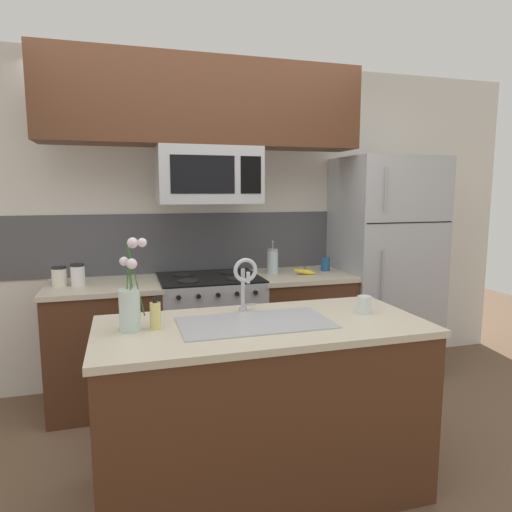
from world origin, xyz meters
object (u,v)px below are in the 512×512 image
object	(u,v)px
microwave	(208,175)
french_press	(273,261)
storage_jar_tall	(59,276)
coffee_tin	(325,264)
sink_faucet	(245,278)
dish_soap_bottle	(155,315)
spare_glass	(364,305)
banana_bunch	(305,272)
stove_range	(210,335)
refrigerator	(383,267)
storage_jar_medium	(78,275)
flower_vase	(130,304)

from	to	relation	value
microwave	french_press	xyz separation A→B (m)	(0.53, 0.08, -0.67)
storage_jar_tall	coffee_tin	xyz separation A→B (m)	(2.05, 0.04, -0.01)
sink_faucet	dish_soap_bottle	world-z (taller)	sink_faucet
spare_glass	french_press	bearing A→B (deg)	94.20
sink_faucet	spare_glass	size ratio (longest dim) A/B	3.20
banana_bunch	sink_faucet	size ratio (longest dim) A/B	0.62
dish_soap_bottle	spare_glass	size ratio (longest dim) A/B	1.73
coffee_tin	stove_range	bearing A→B (deg)	-177.10
refrigerator	french_press	xyz separation A→B (m)	(-0.99, 0.04, 0.09)
stove_range	storage_jar_medium	size ratio (longest dim) A/B	5.93
french_press	dish_soap_bottle	xyz separation A→B (m)	(-1.01, -1.26, -0.03)
microwave	flower_vase	bearing A→B (deg)	-117.14
microwave	sink_faucet	xyz separation A→B (m)	(0.00, -1.03, -0.57)
storage_jar_tall	microwave	bearing A→B (deg)	-1.47
sink_faucet	spare_glass	xyz separation A→B (m)	(0.62, -0.18, -0.15)
dish_soap_bottle	sink_faucet	bearing A→B (deg)	17.17
storage_jar_tall	french_press	distance (m)	1.59
banana_bunch	french_press	distance (m)	0.27
banana_bunch	french_press	bearing A→B (deg)	152.92
dish_soap_bottle	storage_jar_medium	bearing A→B (deg)	110.92
storage_jar_medium	sink_faucet	distance (m)	1.39
coffee_tin	spare_glass	size ratio (longest dim) A/B	1.15
refrigerator	sink_faucet	xyz separation A→B (m)	(-1.51, -1.07, 0.19)
storage_jar_medium	french_press	world-z (taller)	french_press
flower_vase	microwave	bearing A→B (deg)	62.86
flower_vase	dish_soap_bottle	bearing A→B (deg)	-4.07
microwave	spare_glass	bearing A→B (deg)	-62.77
stove_range	spare_glass	distance (m)	1.47
microwave	storage_jar_tall	bearing A→B (deg)	178.53
storage_jar_medium	dish_soap_bottle	xyz separation A→B (m)	(0.45, -1.17, -0.01)
french_press	coffee_tin	distance (m)	0.46
stove_range	french_press	world-z (taller)	french_press
dish_soap_bottle	flower_vase	size ratio (longest dim) A/B	0.37
spare_glass	flower_vase	world-z (taller)	flower_vase
refrigerator	spare_glass	distance (m)	1.54
refrigerator	storage_jar_tall	distance (m)	2.57
banana_bunch	french_press	size ratio (longest dim) A/B	0.71
banana_bunch	sink_faucet	world-z (taller)	sink_faucet
coffee_tin	spare_glass	xyz separation A→B (m)	(-0.36, -1.28, -0.01)
microwave	storage_jar_tall	world-z (taller)	microwave
flower_vase	spare_glass	bearing A→B (deg)	-1.79
microwave	flower_vase	world-z (taller)	microwave
storage_jar_tall	spare_glass	xyz separation A→B (m)	(1.68, -1.24, -0.02)
microwave	sink_faucet	size ratio (longest dim) A/B	2.43
stove_range	refrigerator	size ratio (longest dim) A/B	0.50
coffee_tin	spare_glass	distance (m)	1.33
french_press	sink_faucet	distance (m)	1.23
coffee_tin	sink_faucet	distance (m)	1.48
microwave	storage_jar_medium	distance (m)	1.16
storage_jar_tall	storage_jar_medium	world-z (taller)	storage_jar_medium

